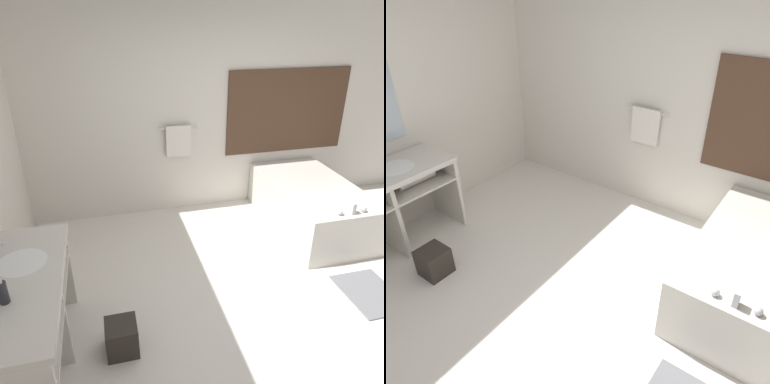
# 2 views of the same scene
# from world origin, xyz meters

# --- Properties ---
(ground_plane) EXTENTS (16.00, 16.00, 0.00)m
(ground_plane) POSITION_xyz_m (0.00, 0.00, 0.00)
(ground_plane) COLOR silver
(ground_plane) RESTS_ON ground
(wall_back_with_blinds) EXTENTS (7.40, 0.13, 2.70)m
(wall_back_with_blinds) POSITION_xyz_m (0.04, 2.23, 1.35)
(wall_back_with_blinds) COLOR silver
(wall_back_with_blinds) RESTS_ON ground_plane
(bathtub) EXTENTS (0.96, 1.70, 0.69)m
(bathtub) POSITION_xyz_m (1.21, 1.34, 0.31)
(bathtub) COLOR silver
(bathtub) RESTS_ON ground_plane
(waste_bin) EXTENTS (0.25, 0.25, 0.27)m
(waste_bin) POSITION_xyz_m (-1.26, -0.08, 0.14)
(waste_bin) COLOR #2D2823
(waste_bin) RESTS_ON ground_plane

